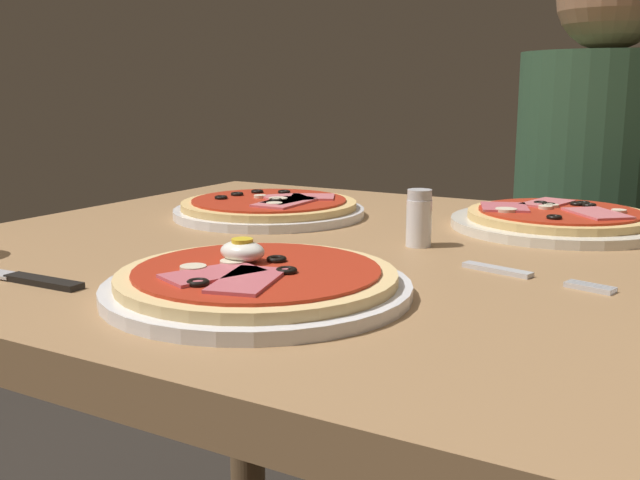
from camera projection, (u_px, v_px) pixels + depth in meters
dining_table at (370, 348)px, 0.90m from camera, size 1.02×0.85×0.73m
pizza_foreground at (253, 282)px, 0.67m from camera, size 0.28×0.28×0.05m
pizza_across_left at (558, 220)px, 0.99m from camera, size 0.28×0.28×0.03m
pizza_across_right at (270, 208)px, 1.08m from camera, size 0.27×0.27×0.03m
fork at (522, 274)px, 0.74m from camera, size 0.16×0.05×0.00m
knife at (16, 277)px, 0.73m from camera, size 0.20×0.02×0.01m
salt_shaker at (419, 218)px, 0.88m from camera, size 0.03×0.03×0.07m
diner_person at (592, 267)px, 1.51m from camera, size 0.32×0.32×1.18m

